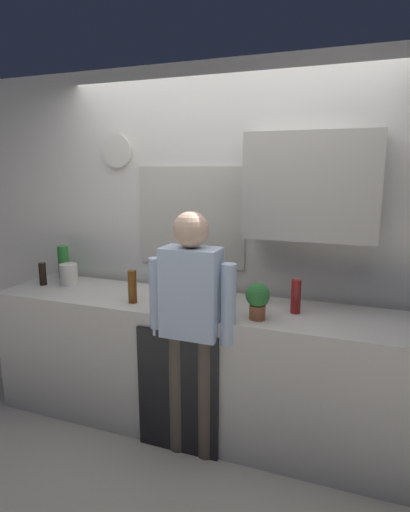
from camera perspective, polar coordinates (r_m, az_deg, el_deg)
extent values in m
plane|color=beige|center=(3.08, -1.74, -24.98)|extent=(8.00, 8.00, 0.00)
cube|color=beige|center=(3.08, 0.39, -14.84)|extent=(3.19, 0.64, 0.93)
cube|color=black|center=(2.86, -3.79, -18.16)|extent=(0.56, 0.02, 0.84)
cube|color=white|center=(3.20, 3.05, 1.98)|extent=(4.79, 0.10, 2.60)
cube|color=beige|center=(3.21, -1.94, 5.32)|extent=(0.86, 0.02, 0.76)
cube|color=#8CA5C6|center=(3.22, -1.91, 5.33)|extent=(0.80, 0.02, 0.70)
cube|color=#B7B2A8|center=(2.82, 14.32, 9.17)|extent=(0.84, 0.32, 0.68)
cylinder|color=silver|center=(3.47, -11.91, 13.82)|extent=(0.26, 0.03, 0.26)
cube|color=black|center=(2.94, -0.06, -5.98)|extent=(0.20, 0.20, 0.03)
cube|color=black|center=(2.95, 0.35, -2.77)|extent=(0.18, 0.08, 0.28)
cylinder|color=black|center=(2.89, -0.27, -4.83)|extent=(0.11, 0.11, 0.11)
cylinder|color=black|center=(2.86, -0.06, -0.25)|extent=(0.17, 0.17, 0.03)
cylinder|color=black|center=(3.58, -21.23, -2.29)|extent=(0.06, 0.06, 0.18)
cylinder|color=#2D8C33|center=(3.72, -18.70, -0.81)|extent=(0.09, 0.09, 0.28)
cylinder|color=maroon|center=(2.75, 12.27, -5.41)|extent=(0.06, 0.06, 0.22)
cylinder|color=brown|center=(2.94, -9.87, -4.13)|extent=(0.06, 0.06, 0.23)
cylinder|color=#B26647|center=(2.95, 7.41, -5.37)|extent=(0.08, 0.08, 0.09)
cylinder|color=#9E5638|center=(2.62, 7.14, -7.58)|extent=(0.10, 0.10, 0.09)
sphere|color=#2D7233|center=(2.59, 7.20, -5.28)|extent=(0.15, 0.15, 0.15)
cylinder|color=silver|center=(3.51, -18.07, -2.42)|extent=(0.14, 0.14, 0.17)
cylinder|color=brown|center=(2.89, -3.72, -18.00)|extent=(0.12, 0.12, 0.82)
cylinder|color=brown|center=(2.82, 0.19, -18.74)|extent=(0.12, 0.12, 0.82)
cube|color=silver|center=(2.58, -1.89, -5.00)|extent=(0.36, 0.20, 0.56)
sphere|color=#D8AD8C|center=(2.50, -1.95, 3.61)|extent=(0.22, 0.22, 0.22)
cylinder|color=silver|center=(2.69, -6.64, -5.47)|extent=(0.09, 0.09, 0.50)
cylinder|color=silver|center=(2.52, 3.21, -6.63)|extent=(0.09, 0.09, 0.50)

